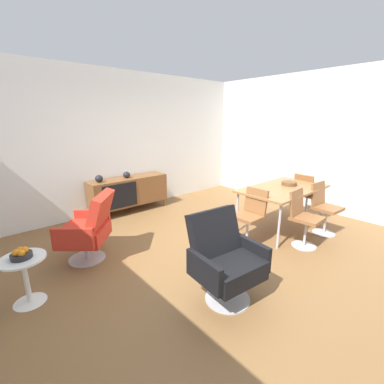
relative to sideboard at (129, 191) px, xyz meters
The scene contains 16 objects.
ground_plane 2.34m from the sideboard, 91.82° to the right, with size 8.32×8.32×0.00m, color brown.
wall_back 1.01m from the sideboard, 103.63° to the left, with size 6.80×0.12×2.80m, color silver.
wall_right 4.00m from the sideboard, 36.31° to the right, with size 0.12×5.60×2.80m, color silver.
sideboard is the anchor object (origin of this frame).
vase_cobalt 0.34m from the sideboard, behind, with size 0.14×0.14×0.13m.
vase_sculptural_dark 0.69m from the sideboard, behind, with size 0.15×0.15×0.14m.
dining_table 3.00m from the sideboard, 58.00° to the right, with size 1.60×0.90×0.74m.
wooden_bowl_on_table 3.12m from the sideboard, 54.14° to the right, with size 0.26×0.26×0.06m, color brown.
dining_chair_far_end 3.54m from the sideboard, 45.65° to the right, with size 0.45×0.43×0.86m.
dining_chair_front_right 3.65m from the sideboard, 57.93° to the right, with size 0.43×0.45×0.86m.
dining_chair_near_window 2.63m from the sideboard, 74.67° to the right, with size 0.43×0.40×0.86m.
dining_chair_front_left 3.33m from the sideboard, 68.31° to the right, with size 0.42×0.45×0.86m.
lounge_chair_red 1.94m from the sideboard, 133.62° to the right, with size 0.91×0.91×0.95m.
armchair_black_shell 3.18m from the sideboard, 100.03° to the right, with size 0.77×0.71×0.95m.
side_table_round 2.85m from the sideboard, 139.51° to the right, with size 0.44×0.44×0.52m.
fruit_bowl 2.85m from the sideboard, 139.53° to the right, with size 0.20×0.20×0.11m.
Camera 1 is at (-2.35, -2.45, 1.87)m, focal length 24.40 mm.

